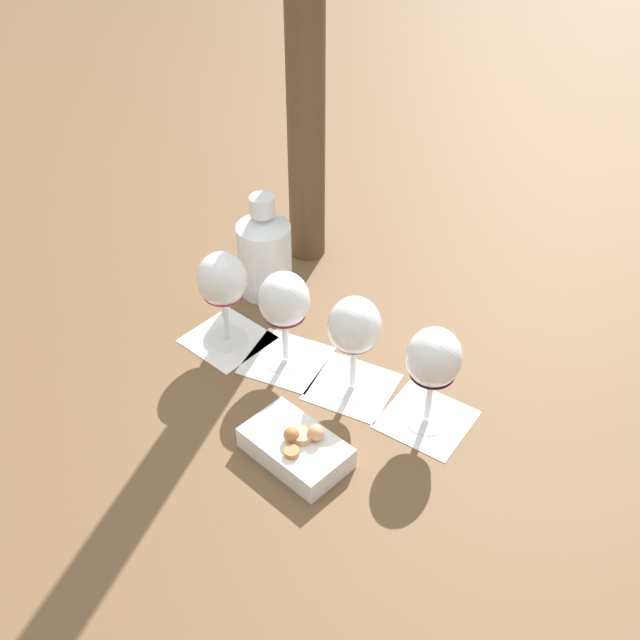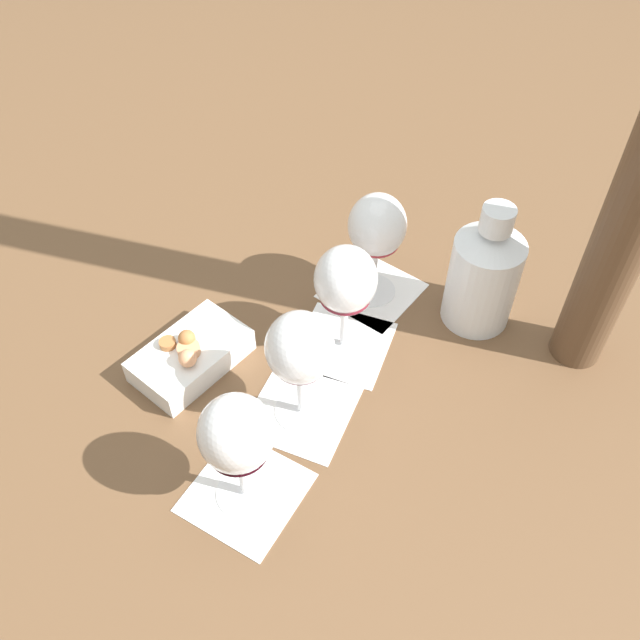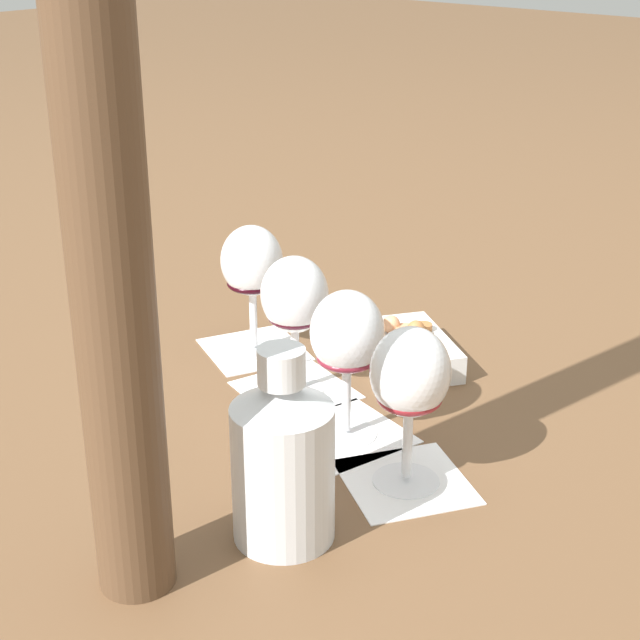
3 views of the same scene
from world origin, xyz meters
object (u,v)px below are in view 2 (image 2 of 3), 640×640
(wine_glass_2, at_px, (300,353))
(ceramic_vase, at_px, (484,273))
(wine_glass_1, at_px, (345,284))
(snack_dish, at_px, (191,355))
(wine_glass_3, at_px, (237,438))
(wine_glass_0, at_px, (377,230))

(wine_glass_2, distance_m, ceramic_vase, 0.28)
(wine_glass_1, distance_m, snack_dish, 0.22)
(wine_glass_3, relative_size, ceramic_vase, 0.88)
(snack_dish, bearing_deg, wine_glass_3, 30.65)
(wine_glass_1, height_order, wine_glass_3, same)
(wine_glass_2, height_order, ceramic_vase, ceramic_vase)
(wine_glass_0, xyz_separation_m, wine_glass_2, (0.21, -0.07, -0.00))
(snack_dish, bearing_deg, wine_glass_2, 69.54)
(wine_glass_3, distance_m, snack_dish, 0.22)
(wine_glass_3, bearing_deg, wine_glass_0, 159.82)
(wine_glass_2, bearing_deg, wine_glass_0, 161.15)
(wine_glass_0, distance_m, wine_glass_3, 0.35)
(wine_glass_2, relative_size, wine_glass_3, 1.00)
(wine_glass_0, bearing_deg, ceramic_vase, 77.60)
(wine_glass_0, distance_m, wine_glass_1, 0.11)
(wine_glass_2, bearing_deg, ceramic_vase, 130.39)
(wine_glass_1, relative_size, wine_glass_2, 1.00)
(ceramic_vase, relative_size, snack_dish, 1.09)
(wine_glass_0, distance_m, snack_dish, 0.29)
(wine_glass_2, distance_m, wine_glass_3, 0.12)
(ceramic_vase, distance_m, snack_dish, 0.39)
(wine_glass_1, bearing_deg, snack_dish, -73.84)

